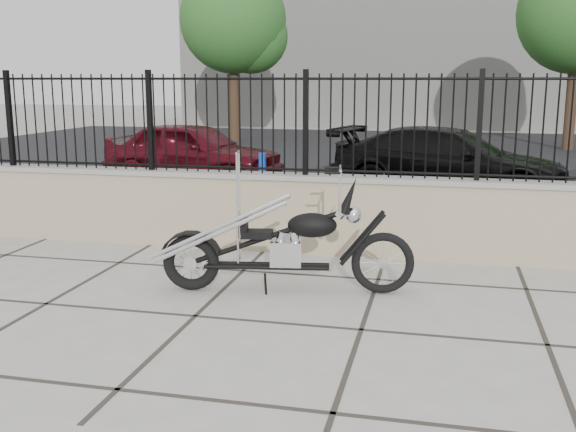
% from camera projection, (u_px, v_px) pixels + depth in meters
% --- Properties ---
extents(ground_plane, '(90.00, 90.00, 0.00)m').
position_uv_depth(ground_plane, '(361.00, 330.00, 5.73)').
color(ground_plane, '#99968E').
rests_on(ground_plane, ground).
extents(parking_lot, '(30.00, 30.00, 0.00)m').
position_uv_depth(parking_lot, '(419.00, 160.00, 17.66)').
color(parking_lot, black).
rests_on(parking_lot, ground).
extents(retaining_wall, '(14.00, 0.36, 0.96)m').
position_uv_depth(retaining_wall, '(387.00, 217.00, 8.02)').
color(retaining_wall, gray).
rests_on(retaining_wall, ground_plane).
extents(iron_fence, '(14.00, 0.08, 1.20)m').
position_uv_depth(iron_fence, '(390.00, 126.00, 7.80)').
color(iron_fence, black).
rests_on(iron_fence, retaining_wall).
extents(background_building, '(22.00, 6.00, 8.00)m').
position_uv_depth(background_building, '(434.00, 36.00, 30.23)').
color(background_building, beige).
rests_on(background_building, ground_plane).
extents(chopper_motorcycle, '(2.43, 0.81, 1.43)m').
position_uv_depth(chopper_motorcycle, '(281.00, 222.00, 6.62)').
color(chopper_motorcycle, black).
rests_on(chopper_motorcycle, ground_plane).
extents(car_red, '(3.92, 2.14, 1.26)m').
position_uv_depth(car_red, '(193.00, 152.00, 13.69)').
color(car_red, '#480A12').
rests_on(car_red, parking_lot).
extents(car_black, '(4.55, 2.67, 1.24)m').
position_uv_depth(car_black, '(449.00, 162.00, 12.19)').
color(car_black, black).
rests_on(car_black, parking_lot).
extents(bollard_a, '(0.14, 0.14, 0.97)m').
position_uv_depth(bollard_a, '(263.00, 184.00, 10.56)').
color(bollard_a, blue).
rests_on(bollard_a, ground_plane).
extents(tree_left, '(3.54, 3.54, 5.98)m').
position_uv_depth(tree_left, '(233.00, 15.00, 22.34)').
color(tree_left, '#382619').
rests_on(tree_left, ground_plane).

